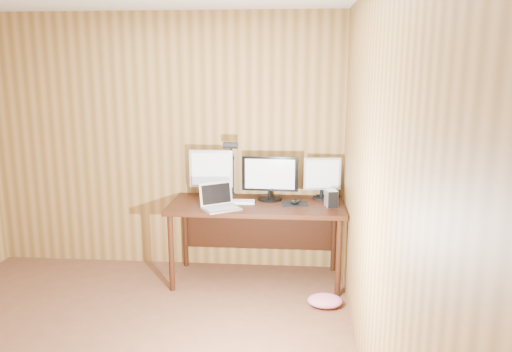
# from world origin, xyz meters

# --- Properties ---
(room_shell) EXTENTS (4.00, 4.00, 4.00)m
(room_shell) POSITION_xyz_m (0.00, 0.00, 1.25)
(room_shell) COLOR brown
(room_shell) RESTS_ON ground
(desk) EXTENTS (1.60, 0.70, 0.75)m
(desk) POSITION_xyz_m (0.93, 1.70, 0.63)
(desk) COLOR black
(desk) RESTS_ON floor
(monitor_center) EXTENTS (0.53, 0.23, 0.41)m
(monitor_center) POSITION_xyz_m (1.05, 1.78, 0.96)
(monitor_center) COLOR black
(monitor_center) RESTS_ON desk
(monitor_left) EXTENTS (0.41, 0.19, 0.46)m
(monitor_left) POSITION_xyz_m (0.48, 1.81, 1.00)
(monitor_left) COLOR black
(monitor_left) RESTS_ON desk
(monitor_right) EXTENTS (0.35, 0.17, 0.40)m
(monitor_right) POSITION_xyz_m (1.53, 1.84, 0.96)
(monitor_right) COLOR black
(monitor_right) RESTS_ON desk
(laptop) EXTENTS (0.39, 0.37, 0.22)m
(laptop) POSITION_xyz_m (0.61, 1.44, 0.81)
(laptop) COLOR silver
(laptop) RESTS_ON desk
(keyboard) EXTENTS (0.43, 0.15, 0.02)m
(keyboard) POSITION_xyz_m (0.70, 1.64, 0.76)
(keyboard) COLOR white
(keyboard) RESTS_ON desk
(mousepad) EXTENTS (0.26, 0.22, 0.00)m
(mousepad) POSITION_xyz_m (1.28, 1.64, 0.75)
(mousepad) COLOR black
(mousepad) RESTS_ON desk
(mouse) EXTENTS (0.11, 0.14, 0.04)m
(mouse) POSITION_xyz_m (1.28, 1.64, 0.77)
(mouse) COLOR black
(mouse) RESTS_ON mousepad
(hard_drive) EXTENTS (0.12, 0.15, 0.15)m
(hard_drive) POSITION_xyz_m (1.61, 1.59, 0.83)
(hard_drive) COLOR silver
(hard_drive) RESTS_ON desk
(phone) EXTENTS (0.07, 0.11, 0.01)m
(phone) POSITION_xyz_m (0.67, 1.42, 0.76)
(phone) COLOR silver
(phone) RESTS_ON desk
(speaker) EXTENTS (0.05, 0.05, 0.12)m
(speaker) POSITION_xyz_m (1.59, 1.76, 0.81)
(speaker) COLOR black
(speaker) RESTS_ON desk
(desk_lamp) EXTENTS (0.13, 0.19, 0.59)m
(desk_lamp) POSITION_xyz_m (0.68, 1.82, 1.11)
(desk_lamp) COLOR black
(desk_lamp) RESTS_ON desk
(fabric_pile) EXTENTS (0.36, 0.33, 0.09)m
(fabric_pile) POSITION_xyz_m (1.55, 1.14, 0.05)
(fabric_pile) COLOR #D76889
(fabric_pile) RESTS_ON floor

